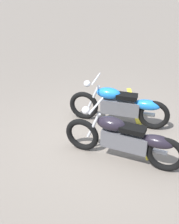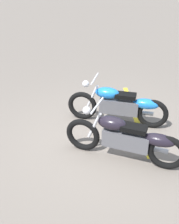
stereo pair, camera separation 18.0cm
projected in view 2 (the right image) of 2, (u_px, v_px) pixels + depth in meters
The scene contains 4 objects.
ground_plane at pixel (105, 139), 5.76m from camera, with size 60.00×60.00×0.00m, color slate.
motorcycle_bright_foreground at pixel (119, 105), 6.09m from camera, with size 2.16×0.84×1.04m.
motorcycle_dark_foreground at pixel (126, 138), 4.98m from camera, with size 2.08×1.01×1.04m.
parking_stripe_near at pixel (135, 116), 6.59m from camera, with size 3.20×0.12×0.01m, color yellow.
Camera 2 is at (0.59, 4.72, 3.30)m, focal length 44.86 mm.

